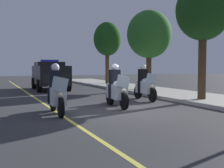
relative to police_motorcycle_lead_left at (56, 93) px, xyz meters
name	(u,v)px	position (x,y,z in m)	size (l,w,h in m)	color
ground_plane	(127,111)	(0.39, 2.49, -0.70)	(80.00, 80.00, 0.00)	#333335
curb_strip	(200,104)	(0.39, 5.77, -0.62)	(48.00, 0.24, 0.15)	#9E9B93
lane_stripe_center	(62,115)	(0.39, 0.09, -0.70)	(48.00, 0.12, 0.01)	#E0D14C
police_motorcycle_lead_left	(56,93)	(0.00, 0.00, 0.00)	(2.14, 0.59, 1.72)	black
police_motorcycle_lead_right	(117,89)	(-0.71, 2.55, 0.00)	(2.14, 0.59, 1.72)	black
police_motorcycle_trailing	(145,85)	(-2.32, 4.75, 0.00)	(2.14, 0.59, 1.72)	black
police_suv	(50,74)	(-9.99, 1.79, 0.37)	(4.98, 2.25, 2.05)	black
tree_mid_block	(203,12)	(-0.96, 7.01, 3.41)	(2.49, 2.49, 5.45)	#42301E
tree_far_back	(149,35)	(-7.38, 7.97, 3.04)	(2.99, 2.99, 5.27)	#42301E
tree_behind_suv	(107,40)	(-13.87, 7.61, 3.23)	(2.42, 2.42, 5.35)	#4C3823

